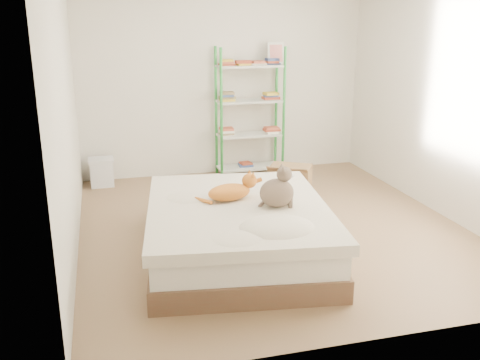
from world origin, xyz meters
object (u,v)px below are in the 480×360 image
object	(u,v)px
grey_cat	(277,187)
orange_cat	(229,190)
shelf_unit	(250,107)
cardboard_box	(290,180)
white_bin	(102,172)
bed	(238,231)

from	to	relation	value
grey_cat	orange_cat	bearing A→B (deg)	60.83
grey_cat	shelf_unit	size ratio (longest dim) A/B	0.21
grey_cat	cardboard_box	xyz separation A→B (m)	(0.75, 1.71, -0.50)
orange_cat	shelf_unit	xyz separation A→B (m)	(0.86, 2.36, 0.33)
shelf_unit	cardboard_box	world-z (taller)	shelf_unit
grey_cat	cardboard_box	size ratio (longest dim) A/B	0.56
orange_cat	grey_cat	bearing A→B (deg)	-45.89
orange_cat	cardboard_box	size ratio (longest dim) A/B	0.73
orange_cat	white_bin	bearing A→B (deg)	106.58
shelf_unit	cardboard_box	size ratio (longest dim) A/B	2.72
cardboard_box	white_bin	xyz separation A→B (m)	(-2.20, 0.89, 0.01)
orange_cat	white_bin	size ratio (longest dim) A/B	1.31
orange_cat	cardboard_box	world-z (taller)	orange_cat
bed	orange_cat	world-z (taller)	orange_cat
orange_cat	grey_cat	world-z (taller)	grey_cat
shelf_unit	grey_cat	bearing A→B (deg)	-100.85
shelf_unit	white_bin	world-z (taller)	shelf_unit
bed	grey_cat	world-z (taller)	grey_cat
grey_cat	shelf_unit	bearing A→B (deg)	-2.80
bed	shelf_unit	xyz separation A→B (m)	(0.82, 2.49, 0.67)
orange_cat	white_bin	world-z (taller)	orange_cat
grey_cat	white_bin	size ratio (longest dim) A/B	1.02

